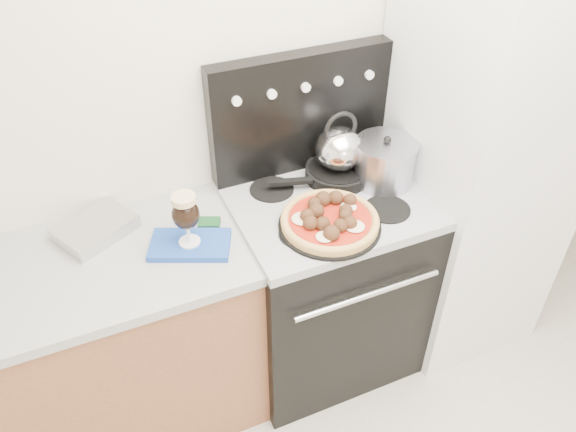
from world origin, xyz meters
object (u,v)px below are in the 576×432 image
pizza_pan (330,225)px  pizza (330,219)px  stove_body (323,285)px  oven_mitt (190,245)px  beer_glass (186,219)px  fridge (477,158)px  tea_kettle (339,146)px  base_cabinet (68,363)px  stock_pot (385,163)px  skillet (338,173)px

pizza_pan → pizza: size_ratio=1.06×
stove_body → oven_mitt: size_ratio=3.08×
stove_body → beer_glass: size_ratio=4.17×
fridge → tea_kettle: fridge is taller
base_cabinet → stove_body: stove_body is taller
stock_pot → beer_glass: bearing=-176.1°
pizza_pan → beer_glass: bearing=166.8°
tea_kettle → oven_mitt: bearing=-154.7°
beer_glass → tea_kettle: 0.70m
pizza_pan → skillet: bearing=57.4°
tea_kettle → stock_pot: size_ratio=0.89×
stove_body → skillet: skillet is taller
skillet → beer_glass: bearing=-167.1°
stove_body → skillet: (0.10, 0.12, 0.50)m
stove_body → stock_pot: (0.26, 0.02, 0.57)m
fridge → oven_mitt: size_ratio=6.65×
stove_body → beer_glass: 0.82m
beer_glass → pizza: bearing=-13.2°
oven_mitt → beer_glass: size_ratio=1.35×
skillet → tea_kettle: size_ratio=1.26×
pizza_pan → tea_kettle: 0.36m
base_cabinet → tea_kettle: (1.21, 0.10, 0.65)m
stove_body → stock_pot: 0.63m
fridge → pizza_pan: (-0.77, -0.13, -0.02)m
oven_mitt → skillet: bearing=12.9°
tea_kettle → base_cabinet: bearing=-163.0°
base_cabinet → stove_body: size_ratio=1.65×
base_cabinet → tea_kettle: tea_kettle is taller
pizza_pan → oven_mitt: bearing=166.8°
pizza_pan → stock_pot: 0.39m
tea_kettle → stock_pot: (0.16, -0.10, -0.07)m
stock_pot → pizza_pan: bearing=-152.2°
oven_mitt → tea_kettle: tea_kettle is taller
stove_body → skillet: bearing=49.4°
stove_body → pizza: size_ratio=2.42×
base_cabinet → oven_mitt: oven_mitt is taller
stove_body → pizza: 0.54m
beer_glass → pizza_pan: (0.50, -0.12, -0.10)m
stove_body → pizza_pan: size_ratio=2.29×
skillet → stock_pot: stock_pot is taller
oven_mitt → tea_kettle: size_ratio=1.33×
pizza_pan → stove_body: bearing=65.0°
pizza → stock_pot: bearing=27.8°
base_cabinet → pizza_pan: (1.03, -0.18, 0.50)m
oven_mitt → stock_pot: stock_pot is taller
beer_glass → pizza: 0.52m
fridge → pizza: bearing=-170.7°
fridge → stock_pot: fridge is taller
base_cabinet → fridge: (1.80, -0.05, 0.52)m
fridge → pizza: fridge is taller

